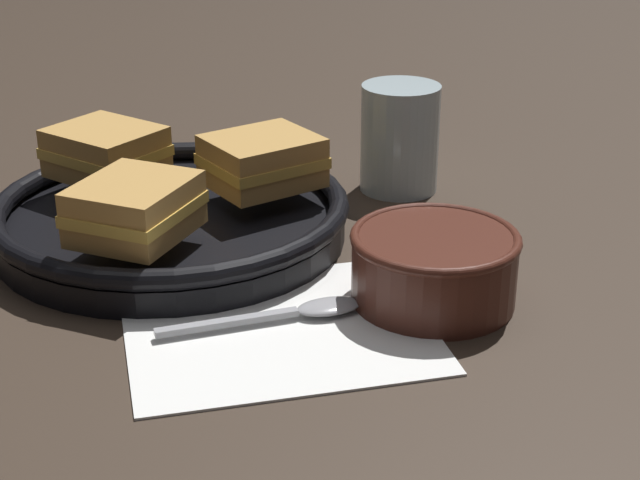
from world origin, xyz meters
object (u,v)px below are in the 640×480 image
object	(u,v)px
sandwich_near_right	(106,152)
drinking_glass	(400,138)
skillet	(171,217)
sandwich_near_left	(262,161)
spoon	(302,311)
sandwich_far_left	(135,209)
soup_bowl	(434,263)

from	to	relation	value
sandwich_near_right	drinking_glass	world-z (taller)	drinking_glass
skillet	sandwich_near_left	bearing A→B (deg)	-0.30
spoon	sandwich_far_left	xyz separation A→B (m)	(-0.10, 0.11, 0.06)
skillet	drinking_glass	size ratio (longest dim) A/B	2.96
soup_bowl	sandwich_far_left	xyz separation A→B (m)	(-0.21, 0.12, 0.03)
spoon	drinking_glass	distance (m)	0.30
sandwich_near_left	sandwich_near_right	distance (m)	0.15
spoon	skillet	bearing A→B (deg)	109.70
soup_bowl	spoon	bearing A→B (deg)	176.15
sandwich_near_left	soup_bowl	bearing A→B (deg)	-67.40
skillet	sandwich_near_left	xyz separation A→B (m)	(0.09, -0.00, 0.04)
spoon	drinking_glass	bearing A→B (deg)	53.11
sandwich_near_right	soup_bowl	bearing A→B (deg)	-51.98
spoon	drinking_glass	xyz separation A→B (m)	(0.19, 0.23, 0.05)
sandwich_near_right	sandwich_far_left	world-z (taller)	same
sandwich_near_left	sandwich_near_right	bearing A→B (deg)	149.70
spoon	sandwich_near_left	xyz separation A→B (m)	(0.03, 0.19, 0.06)
soup_bowl	sandwich_far_left	distance (m)	0.25
sandwich_far_left	sandwich_near_left	bearing A→B (deg)	29.70
soup_bowl	sandwich_far_left	size ratio (longest dim) A/B	1.05
sandwich_far_left	drinking_glass	bearing A→B (deg)	22.54
spoon	skillet	world-z (taller)	skillet
spoon	sandwich_near_right	world-z (taller)	sandwich_near_right
soup_bowl	sandwich_near_right	size ratio (longest dim) A/B	1.05
skillet	spoon	bearing A→B (deg)	-72.27
sandwich_near_right	spoon	bearing A→B (deg)	-68.59
skillet	sandwich_far_left	bearing A→B (deg)	-120.30
skillet	drinking_glass	xyz separation A→B (m)	(0.25, 0.05, 0.03)
spoon	sandwich_far_left	distance (m)	0.16
drinking_glass	soup_bowl	bearing A→B (deg)	-108.27
skillet	sandwich_near_right	xyz separation A→B (m)	(-0.04, 0.08, 0.04)
skillet	drinking_glass	world-z (taller)	drinking_glass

